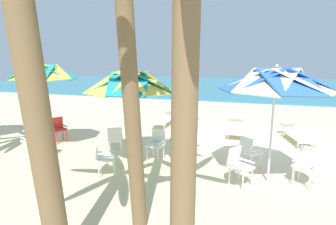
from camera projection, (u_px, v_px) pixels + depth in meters
The scene contains 21 objects.
ground_plane at pixel (251, 141), 8.92m from camera, with size 80.00×80.00×0.00m, color beige.
sea at pixel (252, 85), 34.33m from camera, with size 80.00×36.00×0.10m, color teal.
surf_foam at pixel (252, 104), 17.29m from camera, with size 80.00×0.70×0.01m, color white.
beach_umbrella_0 at pixel (276, 81), 5.37m from camera, with size 2.47×2.47×2.71m.
plastic_chair_0 at pixel (249, 150), 6.47m from camera, with size 0.63×0.63×0.87m.
plastic_chair_1 at pixel (239, 164), 5.56m from camera, with size 0.62×0.61×0.87m.
plastic_chair_2 at pixel (307, 163), 5.62m from camera, with size 0.60×0.62×0.87m.
beach_umbrella_1 at pixel (130, 83), 6.55m from camera, with size 2.44×2.44×2.62m.
plastic_chair_3 at pixel (103, 156), 6.03m from camera, with size 0.63×0.62×0.87m.
plastic_chair_4 at pixel (115, 138), 7.51m from camera, with size 0.60×0.61×0.87m.
plastic_chair_5 at pixel (156, 142), 7.13m from camera, with size 0.49×0.52×0.87m.
beach_umbrella_2 at pixel (44, 74), 7.67m from camera, with size 2.03×2.03×2.79m.
plastic_chair_6 at pixel (42, 141), 7.21m from camera, with size 0.47×0.50×0.87m.
plastic_chair_7 at pixel (59, 128), 8.80m from camera, with size 0.61×0.60×0.87m.
plastic_chair_8 at pixel (33, 139), 7.48m from camera, with size 0.52×0.49×0.87m.
sun_lounger_0 at pixel (296, 133), 8.89m from camera, with size 1.07×2.23×0.62m.
sun_lounger_1 at pixel (236, 127), 9.82m from camera, with size 0.72×2.17×0.62m.
sun_lounger_2 at pixel (187, 125), 10.12m from camera, with size 0.70×2.17×0.62m.
sun_lounger_3 at pixel (165, 118), 11.38m from camera, with size 0.68×2.16×0.62m.
palm_tree_0 at pixel (185, 67), 2.70m from camera, with size 2.36×2.89×4.38m.
palm_tree_2 at pixel (31, 51), 2.64m from camera, with size 3.13×2.80×4.48m.
Camera 1 is at (-0.14, -9.09, 2.68)m, focal length 26.39 mm.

